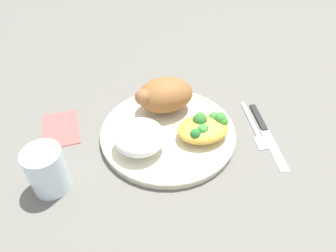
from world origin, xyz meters
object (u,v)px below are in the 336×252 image
object	(u,v)px
napkin	(60,128)
mac_cheese_with_broccoli	(205,127)
fork	(254,127)
rice_pile	(139,137)
roasted_chicken	(164,95)
plate	(168,133)
knife	(264,128)
water_glass	(47,170)

from	to	relation	value
napkin	mac_cheese_with_broccoli	bearing A→B (deg)	158.46
fork	napkin	world-z (taller)	fork
rice_pile	napkin	xyz separation A→B (m)	(0.14, -0.11, -0.04)
roasted_chicken	fork	size ratio (longest dim) A/B	0.86
fork	mac_cheese_with_broccoli	bearing A→B (deg)	2.12
plate	roasted_chicken	bearing A→B (deg)	-98.85
fork	napkin	bearing A→B (deg)	-14.99
plate	knife	distance (m)	0.20
fork	water_glass	xyz separation A→B (m)	(0.40, 0.04, 0.04)
rice_pile	knife	bearing A→B (deg)	178.41
knife	water_glass	bearing A→B (deg)	3.87
plate	fork	distance (m)	0.18
rice_pile	mac_cheese_with_broccoli	world-z (taller)	rice_pile
plate	water_glass	bearing A→B (deg)	15.85
mac_cheese_with_broccoli	water_glass	distance (m)	0.29
plate	napkin	world-z (taller)	plate
napkin	rice_pile	bearing A→B (deg)	143.90
roasted_chicken	rice_pile	world-z (taller)	roasted_chicken
knife	water_glass	world-z (taller)	water_glass
knife	rice_pile	bearing A→B (deg)	-1.59
rice_pile	knife	distance (m)	0.26
mac_cheese_with_broccoli	water_glass	world-z (taller)	water_glass
rice_pile	knife	size ratio (longest dim) A/B	0.50
rice_pile	mac_cheese_with_broccoli	size ratio (longest dim) A/B	0.94
mac_cheese_with_broccoli	fork	distance (m)	0.12
plate	fork	xyz separation A→B (m)	(-0.18, 0.03, -0.01)
roasted_chicken	fork	world-z (taller)	roasted_chicken
mac_cheese_with_broccoli	napkin	distance (m)	0.29
roasted_chicken	knife	world-z (taller)	roasted_chicken
mac_cheese_with_broccoli	napkin	xyz separation A→B (m)	(0.27, -0.11, -0.03)
plate	rice_pile	world-z (taller)	rice_pile
mac_cheese_with_broccoli	plate	bearing A→B (deg)	-24.79
rice_pile	water_glass	distance (m)	0.17
plate	roasted_chicken	world-z (taller)	roasted_chicken
water_glass	roasted_chicken	bearing A→B (deg)	-151.02
plate	rice_pile	distance (m)	0.08
roasted_chicken	fork	distance (m)	0.20
mac_cheese_with_broccoli	water_glass	size ratio (longest dim) A/B	1.20
roasted_chicken	napkin	world-z (taller)	roasted_chicken
plate	water_glass	xyz separation A→B (m)	(0.22, 0.06, 0.03)
plate	water_glass	world-z (taller)	water_glass
napkin	water_glass	bearing A→B (deg)	82.92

